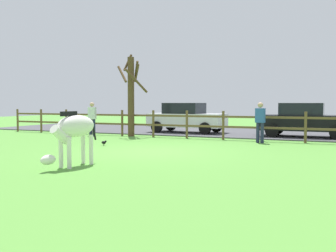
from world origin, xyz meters
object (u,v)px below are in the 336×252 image
parked_car_black (304,120)px  bare_tree (131,93)px  crow_on_grass (104,142)px  visitor_right_of_tree (92,117)px  parked_car_white (186,117)px  zebra (74,130)px  visitor_left_of_tree (260,120)px

parked_car_black → bare_tree: bearing=-162.0°
crow_on_grass → visitor_right_of_tree: bearing=130.6°
bare_tree → parked_car_white: size_ratio=0.98×
bare_tree → crow_on_grass: bare_tree is taller
visitor_right_of_tree → zebra: bearing=-57.5°
bare_tree → visitor_right_of_tree: bearing=-164.7°
bare_tree → parked_car_white: 3.48m
bare_tree → zebra: 9.03m
bare_tree → visitor_right_of_tree: 2.30m
zebra → crow_on_grass: (-1.98, 4.33, -0.80)m
visitor_right_of_tree → parked_car_black: bearing=17.5°
zebra → parked_car_white: 11.22m
parked_car_white → parked_car_black: (5.93, -0.24, 0.00)m
parked_car_black → crow_on_grass: bearing=-135.0°
zebra → visitor_right_of_tree: (-5.02, 7.88, -0.02)m
zebra → parked_car_white: parked_car_white is taller
parked_car_white → visitor_right_of_tree: size_ratio=2.47×
bare_tree → parked_car_white: bare_tree is taller
bare_tree → zebra: (3.11, -8.40, -1.15)m
zebra → parked_car_white: (-1.35, 11.14, -0.08)m
bare_tree → parked_car_white: (1.77, 2.74, -1.23)m
zebra → parked_car_black: parked_car_black is taller
zebra → crow_on_grass: size_ratio=9.00×
bare_tree → zebra: bare_tree is taller
crow_on_grass → bare_tree: bearing=105.5°
crow_on_grass → visitor_left_of_tree: bearing=34.2°
bare_tree → crow_on_grass: 4.65m
parked_car_white → visitor_right_of_tree: (-3.67, -3.26, 0.06)m
visitor_right_of_tree → visitor_left_of_tree: bearing=-0.3°
crow_on_grass → visitor_left_of_tree: (5.15, 3.50, 0.78)m
crow_on_grass → visitor_right_of_tree: 4.74m
bare_tree → visitor_left_of_tree: bare_tree is taller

